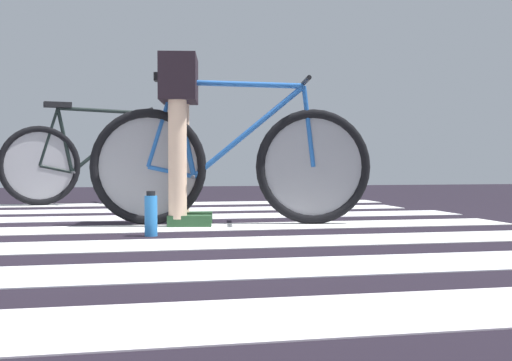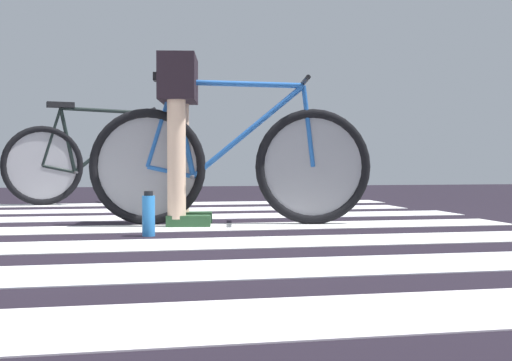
% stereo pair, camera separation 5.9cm
% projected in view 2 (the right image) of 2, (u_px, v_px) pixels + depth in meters
% --- Properties ---
extents(ground, '(18.00, 14.00, 0.02)m').
position_uv_depth(ground, '(82.00, 234.00, 3.63)').
color(ground, black).
extents(crosswalk_markings, '(5.33, 5.01, 0.00)m').
position_uv_depth(crosswalk_markings, '(87.00, 230.00, 3.73)').
color(crosswalk_markings, silver).
rests_on(crosswalk_markings, ground).
extents(bicycle_1_of_2, '(1.72, 0.54, 0.93)m').
position_uv_depth(bicycle_1_of_2, '(230.00, 162.00, 4.04)').
color(bicycle_1_of_2, black).
rests_on(bicycle_1_of_2, ground).
extents(cyclist_1_of_2, '(0.37, 0.44, 1.04)m').
position_uv_depth(cyclist_1_of_2, '(179.00, 116.00, 4.03)').
color(cyclist_1_of_2, beige).
rests_on(cyclist_1_of_2, ground).
extents(bicycle_2_of_2, '(1.71, 0.56, 0.93)m').
position_uv_depth(bicycle_2_of_2, '(100.00, 163.00, 6.08)').
color(bicycle_2_of_2, black).
rests_on(bicycle_2_of_2, ground).
extents(water_bottle, '(0.07, 0.07, 0.24)m').
position_uv_depth(water_bottle, '(149.00, 215.00, 3.42)').
color(water_bottle, '#2F87DE').
rests_on(water_bottle, ground).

